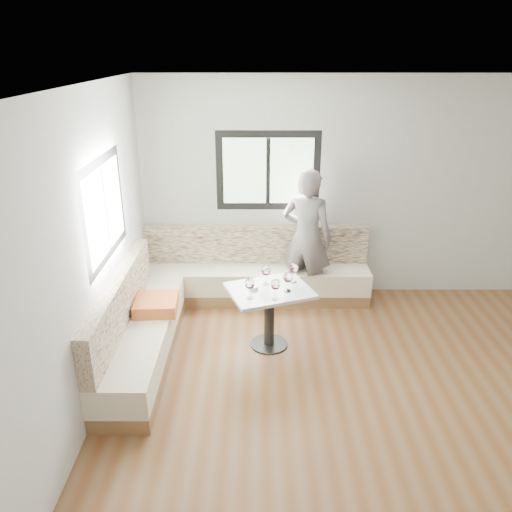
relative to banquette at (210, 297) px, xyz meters
The scene contains 10 objects.
room 2.42m from the banquette, 45.72° to the right, with size 5.01×5.01×2.81m.
banquette is the anchor object (origin of this frame).
table 0.88m from the banquette, 36.50° to the right, with size 1.02×0.91×0.69m.
person 1.40m from the banquette, 24.59° to the left, with size 0.64×0.42×1.76m, color #625A5E.
olive_ramekin 0.82m from the banquette, 44.63° to the right, with size 0.09×0.09×0.04m.
wine_glass_a 1.01m from the banquette, 56.22° to the right, with size 0.10×0.10×0.23m.
wine_glass_b 1.16m from the banquette, 44.60° to the right, with size 0.10×0.10×0.23m.
wine_glass_c 1.16m from the banquette, 32.56° to the right, with size 0.10×0.10×0.23m.
wine_glass_d 0.92m from the banquette, 30.94° to the right, with size 0.10×0.10×0.23m.
wine_glass_e 1.14m from the banquette, 19.44° to the right, with size 0.10×0.10×0.23m.
Camera 1 is at (-1.04, -3.64, 3.08)m, focal length 35.00 mm.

